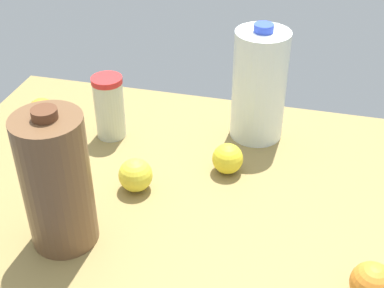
{
  "coord_description": "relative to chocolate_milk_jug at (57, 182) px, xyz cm",
  "views": [
    {
      "loc": [
        -22.87,
        91.22,
        77.35
      ],
      "look_at": [
        0.0,
        0.0,
        13.0
      ],
      "focal_mm": 50.0,
      "sensor_mm": 36.0,
      "label": 1
    }
  ],
  "objects": [
    {
      "name": "orange_loose",
      "position": [
        23.62,
        -37.1,
        -10.15
      ],
      "size": [
        7.22,
        7.22,
        7.22
      ],
      "primitive_type": "sphere",
      "color": "orange",
      "rests_on": "countertop"
    },
    {
      "name": "lemon_by_jug",
      "position": [
        -26.56,
        -28.63,
        -10.25
      ],
      "size": [
        7.03,
        7.03,
        7.03
      ],
      "primitive_type": "sphere",
      "color": "yellow",
      "rests_on": "countertop"
    },
    {
      "name": "milk_jug",
      "position": [
        -30.53,
        -45.79,
        0.06
      ],
      "size": [
        12.94,
        12.94,
        29.21
      ],
      "color": "white",
      "rests_on": "countertop"
    },
    {
      "name": "countertop",
      "position": [
        -19.62,
        -23.16,
        -15.26
      ],
      "size": [
        120.0,
        76.0,
        3.0
      ],
      "primitive_type": "cube",
      "color": "olive",
      "rests_on": "ground"
    },
    {
      "name": "tumbler_cup",
      "position": [
        4.58,
        -36.49,
        -5.66
      ],
      "size": [
        7.5,
        7.5,
        16.14
      ],
      "color": "beige",
      "rests_on": "countertop"
    },
    {
      "name": "orange_far_back",
      "position": [
        -57.18,
        1.13,
        -10.03
      ],
      "size": [
        7.47,
        7.47,
        7.47
      ],
      "primitive_type": "sphere",
      "color": "orange",
      "rests_on": "countertop"
    },
    {
      "name": "lemon_beside_bowl",
      "position": [
        -8.43,
        -17.61,
        -10.06
      ],
      "size": [
        7.41,
        7.41,
        7.41
      ],
      "primitive_type": "sphere",
      "color": "yellow",
      "rests_on": "countertop"
    },
    {
      "name": "chocolate_milk_jug",
      "position": [
        0.0,
        0.0,
        0.0
      ],
      "size": [
        12.77,
        12.77,
        29.1
      ],
      "color": "brown",
      "rests_on": "countertop"
    }
  ]
}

